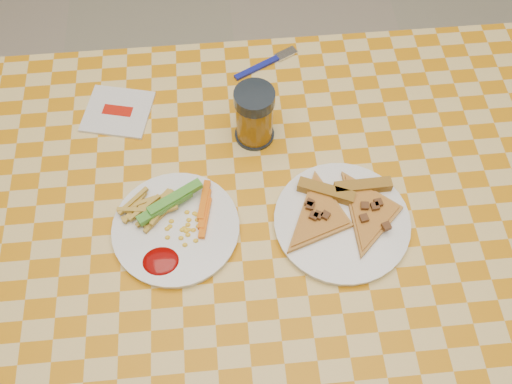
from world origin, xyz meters
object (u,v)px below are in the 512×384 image
plate_left (176,229)px  plate_right (342,222)px  table (268,240)px  drink_glass (254,116)px

plate_left → plate_right: (0.29, -0.01, 0.00)m
table → plate_left: 0.18m
plate_left → plate_right: same height
plate_right → drink_glass: 0.25m
table → plate_left: (-0.16, -0.00, 0.08)m
table → plate_right: plate_right is taller
plate_right → plate_left: bearing=177.3°
plate_left → plate_right: size_ratio=0.93×
plate_right → drink_glass: bearing=123.2°
plate_left → drink_glass: bearing=51.3°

